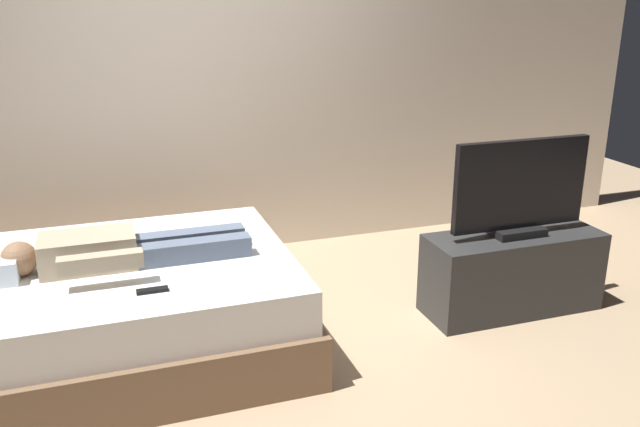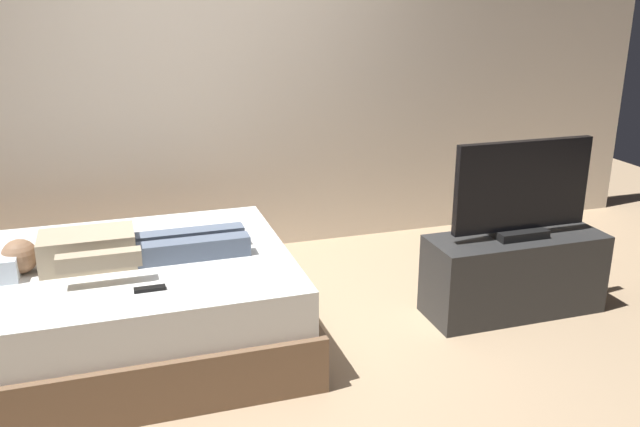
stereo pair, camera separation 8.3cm
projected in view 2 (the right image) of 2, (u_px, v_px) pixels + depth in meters
name	position (u px, v px, depth m)	size (l,w,h in m)	color
ground_plane	(267.00, 351.00, 3.76)	(10.00, 10.00, 0.00)	tan
back_wall	(264.00, 64.00, 4.90)	(6.40, 0.10, 2.80)	beige
bed	(114.00, 308.00, 3.67)	(1.99, 1.50, 0.54)	brown
person	(114.00, 249.00, 3.54)	(1.26, 0.46, 0.18)	tan
remote	(150.00, 289.00, 3.24)	(0.15, 0.04, 0.02)	black
tv_stand	(514.00, 274.00, 4.15)	(1.10, 0.40, 0.50)	#2D2D2D
tv	(522.00, 191.00, 3.98)	(0.88, 0.20, 0.59)	black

